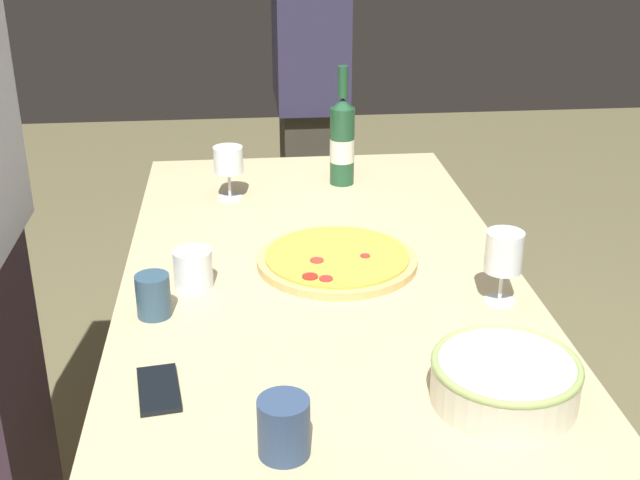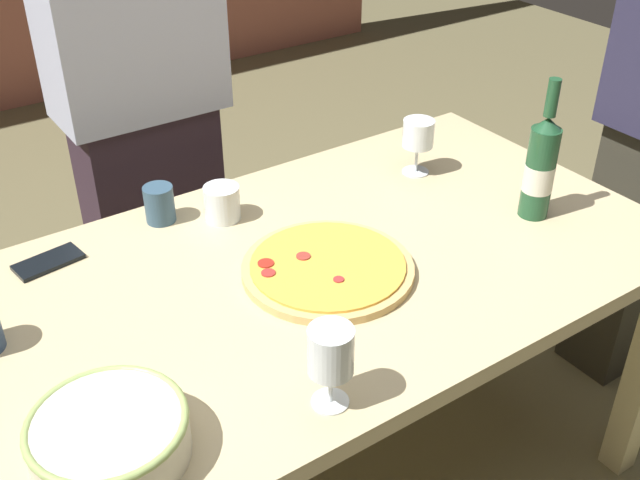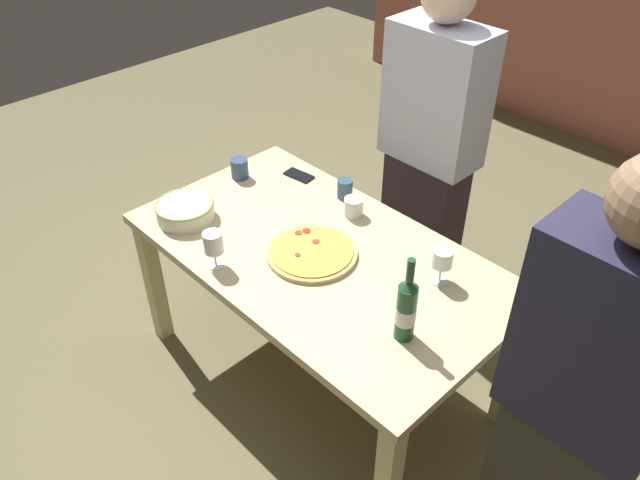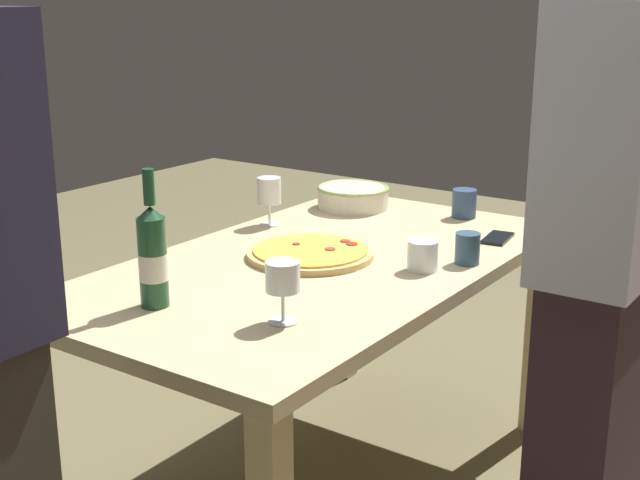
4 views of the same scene
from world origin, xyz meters
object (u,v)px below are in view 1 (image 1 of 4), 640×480
at_px(serving_bowl, 505,379).
at_px(cup_ceramic, 284,427).
at_px(dining_table, 320,299).
at_px(wine_glass_near_pizza, 228,162).
at_px(cup_spare, 153,296).
at_px(wine_glass_by_bottle, 504,255).
at_px(wine_bottle, 342,141).
at_px(cup_amber, 193,268).
at_px(pizza, 337,260).
at_px(person_host, 310,94).
at_px(cell_phone, 159,389).

distance_m(serving_bowl, cup_ceramic, 0.40).
xyz_separation_m(dining_table, wine_glass_near_pizza, (0.45, 0.21, 0.20)).
bearing_deg(serving_bowl, cup_spare, 59.47).
distance_m(wine_glass_by_bottle, cup_spare, 0.73).
height_order(wine_bottle, cup_amber, wine_bottle).
relative_size(pizza, person_host, 0.22).
distance_m(wine_glass_near_pizza, wine_glass_by_bottle, 0.88).
xyz_separation_m(pizza, person_host, (1.15, -0.04, 0.11)).
xyz_separation_m(wine_glass_near_pizza, wine_glass_by_bottle, (-0.67, -0.57, 0.00)).
distance_m(wine_glass_by_bottle, cell_phone, 0.75).
bearing_deg(serving_bowl, pizza, 21.10).
xyz_separation_m(dining_table, cup_amber, (-0.09, 0.29, 0.14)).
bearing_deg(pizza, dining_table, 79.90).
bearing_deg(wine_glass_near_pizza, cup_amber, 171.55).
height_order(pizza, cell_phone, pizza).
xyz_separation_m(cell_phone, person_host, (1.64, -0.41, 0.11)).
relative_size(dining_table, wine_glass_by_bottle, 9.96).
bearing_deg(cup_spare, serving_bowl, -120.53).
bearing_deg(wine_glass_by_bottle, wine_glass_near_pizza, 40.13).
distance_m(wine_glass_by_bottle, cup_ceramic, 0.67).
xyz_separation_m(wine_glass_near_pizza, cup_amber, (-0.54, 0.08, -0.06)).
height_order(serving_bowl, cell_phone, serving_bowl).
relative_size(wine_glass_near_pizza, cup_ceramic, 1.52).
height_order(pizza, cup_spare, cup_spare).
distance_m(serving_bowl, person_host, 1.74).
relative_size(cup_amber, cell_phone, 0.60).
bearing_deg(wine_glass_near_pizza, cell_phone, 172.42).
relative_size(wine_bottle, cup_amber, 4.02).
relative_size(cup_ceramic, cell_phone, 0.68).
bearing_deg(wine_bottle, cup_ceramic, 168.82).
relative_size(dining_table, serving_bowl, 6.24).
distance_m(wine_glass_by_bottle, cup_amber, 0.67).
relative_size(cell_phone, person_host, 0.08).
xyz_separation_m(serving_bowl, person_host, (1.73, 0.18, 0.07)).
distance_m(wine_glass_near_pizza, cup_amber, 0.54).
bearing_deg(cup_spare, cup_amber, -30.66).
bearing_deg(cup_ceramic, cup_spare, 26.80).
xyz_separation_m(wine_bottle, cell_phone, (-1.04, 0.45, -0.12)).
bearing_deg(wine_glass_near_pizza, cup_ceramic, -175.77).
height_order(wine_bottle, cell_phone, wine_bottle).
height_order(wine_glass_near_pizza, cup_spare, wine_glass_near_pizza).
bearing_deg(cell_phone, serving_bowl, 163.70).
xyz_separation_m(pizza, cup_spare, (-0.20, 0.40, 0.03)).
xyz_separation_m(wine_glass_by_bottle, cup_amber, (0.14, 0.65, -0.07)).
relative_size(wine_glass_near_pizza, cup_amber, 1.74).
relative_size(wine_glass_near_pizza, cup_spare, 1.65).
bearing_deg(dining_table, cup_ceramic, 169.69).
relative_size(pizza, serving_bowl, 1.45).
bearing_deg(cell_phone, pizza, -135.54).
height_order(wine_glass_by_bottle, cup_ceramic, wine_glass_by_bottle).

